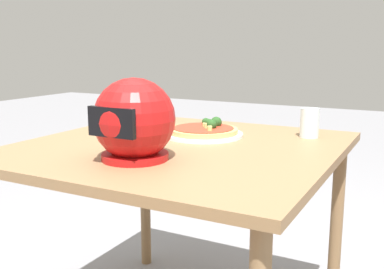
# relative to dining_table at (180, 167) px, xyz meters

# --- Properties ---
(dining_table) EXTENTS (1.05, 1.05, 0.76)m
(dining_table) POSITION_rel_dining_table_xyz_m (0.00, 0.00, 0.00)
(dining_table) COLOR olive
(dining_table) RESTS_ON ground
(pizza_plate) EXTENTS (0.30, 0.30, 0.01)m
(pizza_plate) POSITION_rel_dining_table_xyz_m (-0.01, -0.17, 0.09)
(pizza_plate) COLOR white
(pizza_plate) RESTS_ON dining_table
(pizza) EXTENTS (0.26, 0.26, 0.06)m
(pizza) POSITION_rel_dining_table_xyz_m (-0.01, -0.18, 0.11)
(pizza) COLOR tan
(pizza) RESTS_ON pizza_plate
(motorcycle_helmet) EXTENTS (0.25, 0.25, 0.25)m
(motorcycle_helmet) POSITION_rel_dining_table_xyz_m (0.01, 0.25, 0.20)
(motorcycle_helmet) COLOR #B21414
(motorcycle_helmet) RESTS_ON dining_table
(drinking_glass) EXTENTS (0.07, 0.07, 0.11)m
(drinking_glass) POSITION_rel_dining_table_xyz_m (-0.37, -0.33, 0.14)
(drinking_glass) COLOR silver
(drinking_glass) RESTS_ON dining_table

